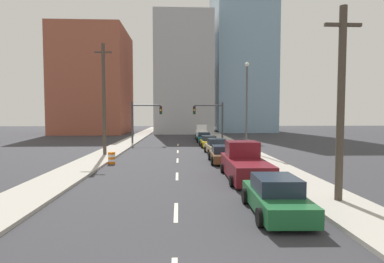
{
  "coord_description": "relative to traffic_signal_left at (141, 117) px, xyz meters",
  "views": [
    {
      "loc": [
        0.12,
        -4.78,
        3.9
      ],
      "look_at": [
        1.47,
        25.7,
        2.2
      ],
      "focal_mm": 28.0,
      "sensor_mm": 36.0,
      "label": 1
    }
  ],
  "objects": [
    {
      "name": "building_office_center",
      "position": [
        6.0,
        28.75,
        8.73
      ],
      "size": [
        12.0,
        20.0,
        24.67
      ],
      "color": "#A8A8AD",
      "rests_on": "ground"
    },
    {
      "name": "lane_stripe_at_21m",
      "position": [
        4.87,
        -14.73,
        -3.61
      ],
      "size": [
        0.16,
        2.4,
        0.01
      ],
      "primitive_type": "cube",
      "color": "beige",
      "rests_on": "ground"
    },
    {
      "name": "street_lamp",
      "position": [
        11.91,
        -9.84,
        1.68
      ],
      "size": [
        0.44,
        0.44,
        9.22
      ],
      "color": "#4C4C51",
      "rests_on": "ground"
    },
    {
      "name": "pickup_truck_white",
      "position": [
        8.76,
        9.07,
        -2.7
      ],
      "size": [
        2.43,
        5.72,
        2.25
      ],
      "rotation": [
        0.0,
        0.0,
        -0.06
      ],
      "color": "silver",
      "rests_on": "ground"
    },
    {
      "name": "utility_pole_left_mid",
      "position": [
        -2.02,
        -11.73,
        1.77
      ],
      "size": [
        1.6,
        0.32,
        10.51
      ],
      "color": "#473D33",
      "rests_on": "ground"
    },
    {
      "name": "sedan_yellow",
      "position": [
        8.63,
        -4.05,
        -2.98
      ],
      "size": [
        2.15,
        4.47,
        1.37
      ],
      "rotation": [
        0.0,
        0.0,
        0.01
      ],
      "color": "gold",
      "rests_on": "ground"
    },
    {
      "name": "lane_stripe_at_14m",
      "position": [
        4.87,
        -21.31,
        -3.61
      ],
      "size": [
        0.16,
        2.4,
        0.01
      ],
      "primitive_type": "cube",
      "color": "beige",
      "rests_on": "ground"
    },
    {
      "name": "traffic_barrel",
      "position": [
        -0.36,
        -16.28,
        -3.13
      ],
      "size": [
        0.56,
        0.56,
        0.95
      ],
      "color": "orange",
      "rests_on": "ground"
    },
    {
      "name": "sedan_brown",
      "position": [
        8.54,
        -15.98,
        -2.97
      ],
      "size": [
        2.16,
        4.38,
        1.39
      ],
      "rotation": [
        0.0,
        0.0,
        -0.02
      ],
      "color": "brown",
      "rests_on": "ground"
    },
    {
      "name": "sedan_teal",
      "position": [
        8.57,
        2.27,
        -2.97
      ],
      "size": [
        2.16,
        4.31,
        1.39
      ],
      "rotation": [
        0.0,
        0.0,
        -0.02
      ],
      "color": "#196B75",
      "rests_on": "ground"
    },
    {
      "name": "sedan_green",
      "position": [
        8.8,
        -28.72,
        -2.93
      ],
      "size": [
        2.23,
        4.49,
        1.49
      ],
      "rotation": [
        0.0,
        0.0,
        -0.03
      ],
      "color": "#1E6033",
      "rests_on": "ground"
    },
    {
      "name": "sidewalk_right",
      "position": [
        11.86,
        8.98,
        -3.53
      ],
      "size": [
        2.84,
        88.74,
        0.17
      ],
      "color": "#ADA89E",
      "rests_on": "ground"
    },
    {
      "name": "sidewalk_left",
      "position": [
        -2.13,
        8.98,
        -3.53
      ],
      "size": [
        2.84,
        88.74,
        0.17
      ],
      "color": "#ADA89E",
      "rests_on": "ground"
    },
    {
      "name": "traffic_signal_right",
      "position": [
        9.66,
        0.0,
        0.0
      ],
      "size": [
        4.1,
        0.35,
        5.56
      ],
      "color": "#38383D",
      "rests_on": "ground"
    },
    {
      "name": "utility_pole_right_near",
      "position": [
        11.99,
        -27.51,
        0.78
      ],
      "size": [
        1.6,
        0.32,
        8.53
      ],
      "color": "#473D33",
      "rests_on": "ground"
    },
    {
      "name": "traffic_signal_left",
      "position": [
        0.0,
        0.0,
        0.0
      ],
      "size": [
        4.1,
        0.35,
        5.56
      ],
      "color": "#38383D",
      "rests_on": "ground"
    },
    {
      "name": "pickup_truck_maroon",
      "position": [
        9.01,
        -22.1,
        -2.72
      ],
      "size": [
        2.53,
        6.33,
        2.22
      ],
      "rotation": [
        0.0,
        0.0,
        -0.01
      ],
      "color": "maroon",
      "rests_on": "ground"
    },
    {
      "name": "lane_stripe_at_27m",
      "position": [
        4.87,
        -8.54,
        -3.61
      ],
      "size": [
        0.16,
        2.4,
        0.01
      ],
      "primitive_type": "cube",
      "color": "beige",
      "rests_on": "ground"
    },
    {
      "name": "lane_stripe_at_7m",
      "position": [
        4.87,
        -28.33,
        -3.61
      ],
      "size": [
        0.16,
        2.4,
        0.01
      ],
      "primitive_type": "cube",
      "color": "beige",
      "rests_on": "ground"
    },
    {
      "name": "building_glass_right",
      "position": [
        19.92,
        32.75,
        15.63
      ],
      "size": [
        13.0,
        20.0,
        38.49
      ],
      "color": "#7A9EB7",
      "rests_on": "ground"
    },
    {
      "name": "building_brick_left",
      "position": [
        -12.97,
        24.75,
        7.15
      ],
      "size": [
        14.0,
        16.0,
        21.52
      ],
      "color": "#9E513D",
      "rests_on": "ground"
    },
    {
      "name": "sedan_tan",
      "position": [
        8.75,
        -10.55,
        -2.92
      ],
      "size": [
        2.28,
        4.3,
        1.53
      ],
      "rotation": [
        0.0,
        0.0,
        0.05
      ],
      "color": "tan",
      "rests_on": "ground"
    },
    {
      "name": "lane_stripe_at_34m",
      "position": [
        4.87,
        -1.24,
        -3.61
      ],
      "size": [
        0.16,
        2.4,
        0.01
      ],
      "primitive_type": "cube",
      "color": "beige",
      "rests_on": "ground"
    }
  ]
}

